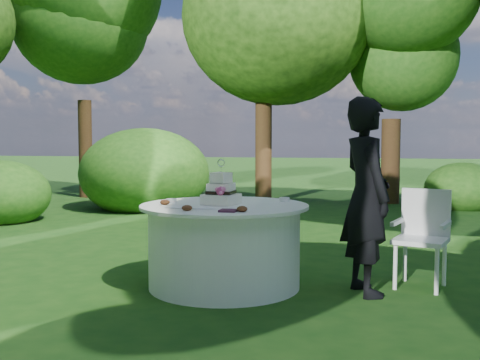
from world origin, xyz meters
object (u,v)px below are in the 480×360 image
object	(u,v)px
napkins	(228,211)
table	(224,245)
chair	(423,231)
guest	(366,196)
cake	(221,192)

from	to	relation	value
napkins	table	xyz separation A→B (m)	(-0.16, 0.51, -0.39)
table	chair	world-z (taller)	chair
napkins	chair	bearing A→B (deg)	29.96
napkins	table	size ratio (longest dim) A/B	0.09
guest	table	size ratio (longest dim) A/B	1.12
table	chair	bearing A→B (deg)	13.68
table	cake	world-z (taller)	cake
napkins	guest	distance (m)	1.25
guest	chair	world-z (taller)	guest
guest	cake	world-z (taller)	guest
napkins	chair	xyz separation A→B (m)	(1.64, 0.94, -0.26)
napkins	cake	distance (m)	0.54
guest	cake	bearing A→B (deg)	68.14
cake	chair	size ratio (longest dim) A/B	0.46
guest	table	distance (m)	1.37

